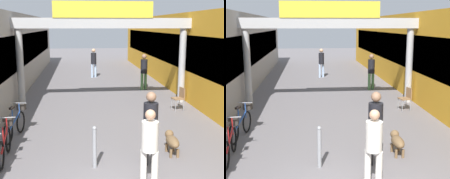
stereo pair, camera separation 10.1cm
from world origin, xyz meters
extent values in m
cube|color=black|center=(-3.62, 11.00, 2.09)|extent=(0.04, 23.40, 1.52)
cube|color=gold|center=(5.10, 11.00, 1.90)|extent=(3.00, 26.00, 3.80)
cube|color=black|center=(3.62, 11.00, 2.09)|extent=(0.04, 23.40, 1.52)
cylinder|color=#B2B2B2|center=(-3.35, 7.78, 1.57)|extent=(0.28, 0.28, 3.13)
cylinder|color=#B2B2B2|center=(3.35, 7.78, 1.57)|extent=(0.28, 0.28, 3.13)
cube|color=#B2B2B2|center=(0.00, 7.78, 3.34)|extent=(7.40, 0.44, 0.41)
cube|color=yellow|center=(0.00, 7.58, 3.86)|extent=(3.96, 0.10, 0.64)
cylinder|color=black|center=(0.51, 1.80, 0.41)|extent=(0.18, 0.18, 0.83)
cylinder|color=black|center=(0.74, 1.87, 0.41)|extent=(0.18, 0.18, 0.83)
cylinder|color=black|center=(0.62, 1.83, 1.17)|extent=(0.43, 0.43, 0.68)
sphere|color=#8C664C|center=(0.62, 1.83, 1.65)|extent=(0.29, 0.29, 0.23)
cylinder|color=silver|center=(0.27, 0.92, 0.38)|extent=(0.19, 0.19, 0.75)
cylinder|color=silver|center=(0.49, 0.81, 0.38)|extent=(0.19, 0.19, 0.75)
cylinder|color=silver|center=(0.38, 0.87, 1.07)|extent=(0.46, 0.46, 0.62)
sphere|color=tan|center=(0.38, 0.87, 1.52)|extent=(0.29, 0.29, 0.21)
cylinder|color=#4C7F47|center=(2.39, 10.54, 0.43)|extent=(0.19, 0.19, 0.85)
cylinder|color=#4C7F47|center=(2.19, 10.42, 0.43)|extent=(0.19, 0.19, 0.85)
cylinder|color=black|center=(2.29, 10.48, 1.21)|extent=(0.47, 0.47, 0.71)
sphere|color=#8C664C|center=(2.29, 10.48, 1.71)|extent=(0.33, 0.33, 0.24)
cylinder|color=#A5BFE0|center=(0.05, 14.66, 0.42)|extent=(0.19, 0.19, 0.85)
cylinder|color=#A5BFE0|center=(-0.17, 14.56, 0.42)|extent=(0.19, 0.19, 0.85)
cylinder|color=black|center=(-0.06, 14.61, 1.20)|extent=(0.45, 0.45, 0.70)
sphere|color=tan|center=(-0.06, 14.61, 1.70)|extent=(0.32, 0.32, 0.24)
ellipsoid|color=brown|center=(1.32, 2.33, 0.35)|extent=(0.30, 0.67, 0.27)
sphere|color=brown|center=(1.32, 2.63, 0.44)|extent=(0.23, 0.23, 0.23)
sphere|color=white|center=(1.32, 2.53, 0.33)|extent=(0.16, 0.16, 0.16)
cylinder|color=brown|center=(1.24, 2.53, 0.11)|extent=(0.07, 0.07, 0.21)
cylinder|color=brown|center=(1.41, 2.53, 0.11)|extent=(0.07, 0.07, 0.21)
cylinder|color=brown|center=(1.23, 2.13, 0.11)|extent=(0.07, 0.07, 0.21)
cylinder|color=brown|center=(1.41, 2.13, 0.11)|extent=(0.07, 0.07, 0.21)
torus|color=black|center=(-2.88, 2.94, 0.34)|extent=(0.09, 0.67, 0.67)
torus|color=black|center=(-2.82, 1.92, 0.34)|extent=(0.09, 0.67, 0.67)
cube|color=red|center=(-2.85, 2.43, 0.52)|extent=(0.09, 0.94, 0.34)
cylinder|color=red|center=(-2.84, 2.31, 0.74)|extent=(0.03, 0.03, 0.42)
cube|color=black|center=(-2.84, 2.31, 0.96)|extent=(0.11, 0.23, 0.05)
cylinder|color=red|center=(-2.88, 2.88, 0.72)|extent=(0.03, 0.03, 0.46)
cylinder|color=gray|center=(-2.88, 2.88, 0.96)|extent=(0.46, 0.05, 0.03)
cube|color=#332D28|center=(-2.89, 3.08, 0.80)|extent=(0.25, 0.21, 0.20)
torus|color=black|center=(-2.83, 4.46, 0.34)|extent=(0.16, 0.67, 0.67)
torus|color=black|center=(-2.99, 3.46, 0.34)|extent=(0.16, 0.67, 0.67)
cube|color=#234C9E|center=(-2.91, 3.96, 0.52)|extent=(0.19, 0.94, 0.34)
cylinder|color=#234C9E|center=(-2.93, 3.84, 0.74)|extent=(0.04, 0.04, 0.42)
cube|color=black|center=(-2.93, 3.84, 0.96)|extent=(0.13, 0.23, 0.05)
cylinder|color=#234C9E|center=(-2.84, 4.40, 0.72)|extent=(0.04, 0.04, 0.46)
cylinder|color=gray|center=(-2.84, 4.40, 0.96)|extent=(0.46, 0.10, 0.03)
cube|color=#332D28|center=(-2.80, 4.60, 0.80)|extent=(0.27, 0.24, 0.20)
cylinder|color=gray|center=(-0.69, 1.80, 0.46)|extent=(0.10, 0.10, 0.93)
sphere|color=gray|center=(-0.69, 1.80, 0.96)|extent=(0.10, 0.10, 0.10)
cylinder|color=gray|center=(2.65, 6.25, 0.23)|extent=(0.03, 0.03, 0.45)
cylinder|color=gray|center=(2.59, 6.59, 0.23)|extent=(0.03, 0.03, 0.45)
cylinder|color=gray|center=(2.98, 6.31, 0.23)|extent=(0.03, 0.03, 0.45)
cylinder|color=gray|center=(2.92, 6.65, 0.23)|extent=(0.03, 0.03, 0.45)
cube|color=olive|center=(2.78, 6.45, 0.47)|extent=(0.47, 0.47, 0.04)
cube|color=olive|center=(2.96, 6.48, 0.69)|extent=(0.11, 0.40, 0.40)
camera|label=1|loc=(-1.02, -4.97, 3.26)|focal=50.00mm
camera|label=2|loc=(-0.92, -4.98, 3.26)|focal=50.00mm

